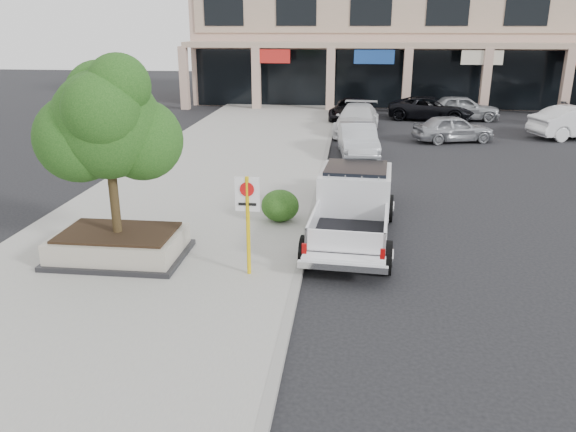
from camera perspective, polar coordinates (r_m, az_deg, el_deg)
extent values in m
plane|color=black|center=(12.53, 7.91, -7.79)|extent=(120.00, 120.00, 0.00)
cube|color=gray|center=(18.77, -9.41, 1.55)|extent=(8.00, 52.00, 0.15)
cube|color=gray|center=(18.10, 2.72, 1.14)|extent=(0.20, 52.00, 0.15)
cube|color=tan|center=(46.00, 17.92, 16.67)|extent=(40.00, 10.00, 9.00)
cube|color=tan|center=(40.02, 19.53, 16.02)|extent=(40.00, 2.20, 0.35)
cube|color=tan|center=(40.12, -10.50, 13.60)|extent=(0.55, 0.55, 4.20)
cube|color=black|center=(41.19, 18.86, 12.91)|extent=(39.20, 0.08, 3.90)
cube|color=black|center=(14.44, -16.68, -3.81)|extent=(3.20, 2.20, 0.12)
cube|color=#AFA693|center=(14.33, -16.79, -2.66)|extent=(3.00, 2.00, 0.50)
cube|color=black|center=(14.23, -16.90, -1.61)|extent=(2.70, 1.70, 0.06)
cylinder|color=black|center=(13.89, -17.34, 2.76)|extent=(0.22, 0.22, 2.20)
sphere|color=#163D10|center=(13.58, -17.96, 8.85)|extent=(2.50, 2.50, 2.50)
sphere|color=#163D10|center=(13.65, -14.58, 7.49)|extent=(1.90, 1.90, 1.90)
sphere|color=#163D10|center=(14.07, -18.51, 11.59)|extent=(1.60, 1.60, 1.60)
cylinder|color=yellow|center=(12.59, -4.08, -1.06)|extent=(0.09, 0.09, 2.30)
cube|color=white|center=(12.36, -4.16, 2.22)|extent=(0.55, 0.03, 0.78)
cylinder|color=red|center=(12.30, -4.20, 2.71)|extent=(0.32, 0.02, 0.32)
ellipsoid|color=#194012|center=(16.23, -0.81, 1.06)|extent=(1.10, 0.99, 0.93)
imported|color=#313336|center=(17.48, 6.95, 2.82)|extent=(2.06, 4.70, 1.58)
imported|color=#AAADB2|center=(25.24, 7.11, 7.63)|extent=(1.94, 4.50, 1.44)
imported|color=silver|center=(30.70, 7.03, 9.71)|extent=(2.62, 5.46, 1.53)
imported|color=black|center=(34.97, 6.45, 10.69)|extent=(2.83, 5.08, 1.34)
imported|color=#94969B|center=(29.49, 16.45, 8.53)|extent=(4.23, 2.59, 1.35)
imported|color=black|center=(36.12, 14.32, 10.55)|extent=(5.46, 3.28, 1.42)
imported|color=#9C9FA3|center=(36.50, 17.27, 10.45)|extent=(4.50, 1.92, 1.52)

